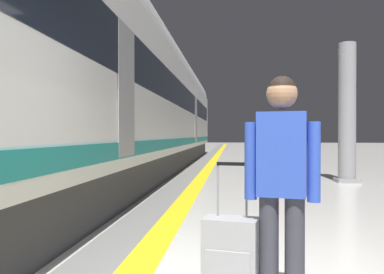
# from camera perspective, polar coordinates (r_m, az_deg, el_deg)

# --- Properties ---
(safety_line_strip) EXTENTS (0.36, 80.00, 0.01)m
(safety_line_strip) POSITION_cam_1_polar(r_m,az_deg,el_deg) (12.79, 1.88, -5.17)
(safety_line_strip) COLOR yellow
(safety_line_strip) RESTS_ON ground
(tactile_edge_band) EXTENTS (0.72, 80.00, 0.01)m
(tactile_edge_band) POSITION_cam_1_polar(r_m,az_deg,el_deg) (12.82, 0.19, -5.16)
(tactile_edge_band) COLOR slate
(tactile_edge_band) RESTS_ON ground
(high_speed_train) EXTENTS (2.94, 33.96, 4.97)m
(high_speed_train) POSITION_cam_1_polar(r_m,az_deg,el_deg) (11.62, -9.66, 6.62)
(high_speed_train) COLOR #38383D
(high_speed_train) RESTS_ON ground
(traveller_foreground) EXTENTS (0.50, 0.26, 1.63)m
(traveller_foreground) POSITION_cam_1_polar(r_m,az_deg,el_deg) (2.79, 12.83, -5.50)
(traveller_foreground) COLOR #383842
(traveller_foreground) RESTS_ON ground
(rolling_suitcase_foreground) EXTENTS (0.41, 0.30, 1.03)m
(rolling_suitcase_foreground) POSITION_cam_1_polar(r_m,az_deg,el_deg) (2.93, 5.57, -17.13)
(rolling_suitcase_foreground) COLOR #9E9EA3
(rolling_suitcase_foreground) RESTS_ON ground
(passenger_near) EXTENTS (0.48, 0.22, 1.55)m
(passenger_near) POSITION_cam_1_polar(r_m,az_deg,el_deg) (11.34, 11.57, -1.34)
(passenger_near) COLOR brown
(passenger_near) RESTS_ON ground
(duffel_bag_near) EXTENTS (0.44, 0.26, 0.36)m
(duffel_bag_near) POSITION_cam_1_polar(r_m,az_deg,el_deg) (11.15, 13.35, -5.23)
(duffel_bag_near) COLOR black
(duffel_bag_near) RESTS_ON ground
(platform_pillar) EXTENTS (0.56, 0.56, 3.60)m
(platform_pillar) POSITION_cam_1_polar(r_m,az_deg,el_deg) (10.97, 21.48, 2.89)
(platform_pillar) COLOR gray
(platform_pillar) RESTS_ON ground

